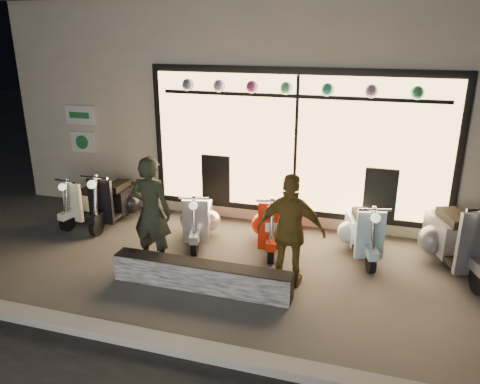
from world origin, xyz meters
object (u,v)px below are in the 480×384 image
object	(u,v)px
man	(152,212)
woman	(291,231)
scooter_silver	(199,218)
scooter_red	(273,222)
graffiti_barrier	(201,276)

from	to	relation	value
man	woman	xyz separation A→B (m)	(2.13, 0.02, -0.04)
scooter_silver	scooter_red	world-z (taller)	scooter_red
scooter_red	man	bearing A→B (deg)	-152.77
graffiti_barrier	scooter_silver	xyz separation A→B (m)	(-0.66, 1.58, 0.17)
graffiti_barrier	scooter_red	xyz separation A→B (m)	(0.62, 1.74, 0.20)
graffiti_barrier	scooter_red	world-z (taller)	scooter_red
scooter_red	man	distance (m)	2.08
scooter_silver	graffiti_barrier	bearing A→B (deg)	-82.59
graffiti_barrier	woman	xyz separation A→B (m)	(1.16, 0.50, 0.62)
scooter_silver	man	world-z (taller)	man
scooter_silver	man	bearing A→B (deg)	-121.11
scooter_red	woman	size ratio (longest dim) A/B	0.84
graffiti_barrier	man	distance (m)	1.28
man	woman	distance (m)	2.13
man	woman	bearing A→B (deg)	-177.85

